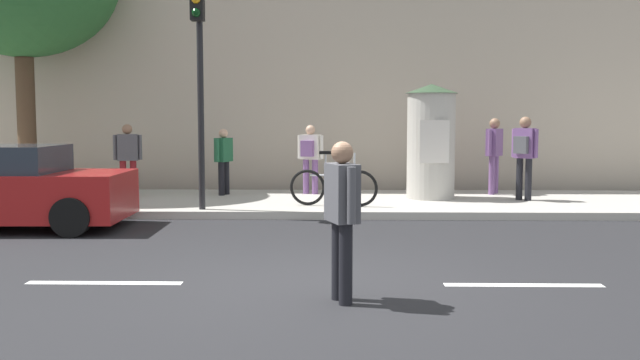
{
  "coord_description": "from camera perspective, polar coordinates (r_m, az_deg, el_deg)",
  "views": [
    {
      "loc": [
        0.26,
        -7.8,
        1.9
      ],
      "look_at": [
        0.04,
        2.0,
        1.02
      ],
      "focal_mm": 39.03,
      "sensor_mm": 36.0,
      "label": 1
    }
  ],
  "objects": [
    {
      "name": "pedestrian_tallest",
      "position": [
        15.91,
        -0.82,
        2.22
      ],
      "size": [
        0.59,
        0.48,
        1.58
      ],
      "color": "#724C84",
      "rests_on": "sidewalk_curb"
    },
    {
      "name": "lane_markings",
      "position": [
        8.03,
        -0.62,
        -8.52
      ],
      "size": [
        25.8,
        0.16,
        0.01
      ],
      "color": "silver",
      "rests_on": "ground_plane"
    },
    {
      "name": "pedestrian_in_red_top",
      "position": [
        15.76,
        -15.49,
        2.01
      ],
      "size": [
        0.6,
        0.34,
        1.61
      ],
      "color": "maroon",
      "rests_on": "sidewalk_curb"
    },
    {
      "name": "ground_plane",
      "position": [
        8.03,
        -0.62,
        -8.54
      ],
      "size": [
        80.0,
        80.0,
        0.0
      ],
      "primitive_type": "plane",
      "color": "#232326"
    },
    {
      "name": "pedestrian_with_bag",
      "position": [
        15.29,
        16.4,
        2.33
      ],
      "size": [
        0.51,
        0.51,
        1.77
      ],
      "color": "black",
      "rests_on": "sidewalk_curb"
    },
    {
      "name": "poster_column",
      "position": [
        15.22,
        9.09,
        3.21
      ],
      "size": [
        1.14,
        1.14,
        2.47
      ],
      "color": "#B2ADA3",
      "rests_on": "sidewalk_curb"
    },
    {
      "name": "pedestrian_with_backpack",
      "position": [
        15.87,
        -7.91,
        1.92
      ],
      "size": [
        0.38,
        0.59,
        1.5
      ],
      "color": "black",
      "rests_on": "sidewalk_curb"
    },
    {
      "name": "traffic_light",
      "position": [
        13.33,
        -9.9,
        9.93
      ],
      "size": [
        0.24,
        0.45,
        4.28
      ],
      "color": "black",
      "rests_on": "sidewalk_curb"
    },
    {
      "name": "bicycle_leaning",
      "position": [
        13.76,
        1.1,
        -0.53
      ],
      "size": [
        1.76,
        0.35,
        1.09
      ],
      "color": "black",
      "rests_on": "sidewalk_curb"
    },
    {
      "name": "sidewalk_curb",
      "position": [
        14.91,
        0.27,
        -1.89
      ],
      "size": [
        36.0,
        4.0,
        0.15
      ],
      "primitive_type": "cube",
      "color": "#B2ADA3",
      "rests_on": "ground_plane"
    },
    {
      "name": "pedestrian_near_pole",
      "position": [
        16.38,
        14.09,
        2.48
      ],
      "size": [
        0.47,
        0.58,
        1.73
      ],
      "color": "#724C84",
      "rests_on": "sidewalk_curb"
    },
    {
      "name": "pedestrian_in_dark_shirt",
      "position": [
        7.1,
        1.82,
        -2.33
      ],
      "size": [
        0.38,
        0.6,
        1.66
      ],
      "color": "black",
      "rests_on": "ground_plane"
    }
  ]
}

